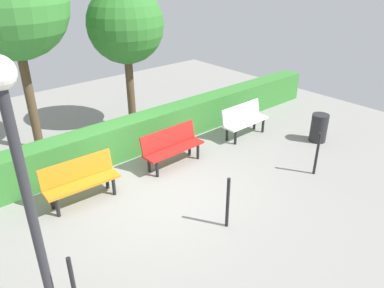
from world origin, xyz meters
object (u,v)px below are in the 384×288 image
bench_white (244,119)px  bench_red (172,145)px  tree_mid (11,3)px  tree_near (126,26)px  bench_orange (80,179)px  trash_bin (319,128)px  lamp_post (16,150)px

bench_white → bench_red: size_ratio=0.93×
tree_mid → tree_near: bearing=172.7°
bench_orange → trash_bin: size_ratio=1.98×
bench_red → bench_white: bearing=178.0°
tree_mid → bench_white: bearing=148.1°
bench_white → lamp_post: 6.80m
bench_white → bench_orange: bearing=-1.4°
bench_red → lamp_post: size_ratio=0.44×
trash_bin → tree_near: bearing=-51.5°
bench_orange → trash_bin: bench_orange is taller
bench_red → tree_near: bearing=-102.9°
bench_white → bench_orange: same height
tree_near → lamp_post: tree_near is taller
bench_red → lamp_post: (3.72, 2.12, 1.97)m
trash_bin → tree_mid: bearing=-37.0°
lamp_post → trash_bin: size_ratio=4.69×
tree_near → tree_mid: size_ratio=0.81×
trash_bin → bench_white: bearing=-50.9°
tree_mid → trash_bin: 7.81m
bench_white → tree_mid: 6.09m
tree_mid → lamp_post: bearing=71.3°
tree_mid → trash_bin: bearing=143.0°
trash_bin → bench_orange: bearing=-14.7°
tree_mid → lamp_post: tree_mid is taller
tree_mid → lamp_post: (1.66, 4.90, -1.02)m
tree_near → trash_bin: size_ratio=5.12×
bench_white → trash_bin: bench_white is taller
bench_orange → tree_mid: tree_mid is taller
bench_red → tree_near: (-0.49, -2.46, 2.32)m
lamp_post → bench_red: bearing=-150.4°
bench_orange → tree_mid: bearing=-91.2°
tree_near → trash_bin: tree_near is taller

